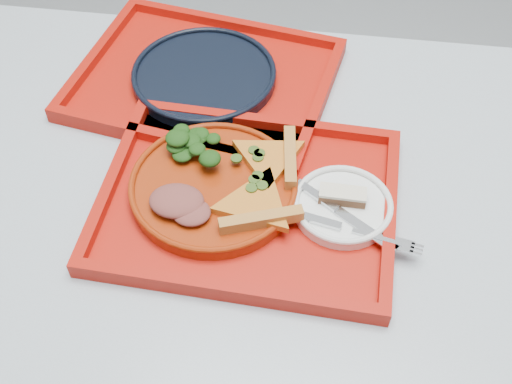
# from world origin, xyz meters

# --- Properties ---
(ground) EXTENTS (10.00, 10.00, 0.00)m
(ground) POSITION_xyz_m (0.00, 0.00, 0.00)
(ground) COLOR #979A9F
(ground) RESTS_ON ground
(table) EXTENTS (1.60, 0.80, 0.75)m
(table) POSITION_xyz_m (0.00, 0.00, 0.68)
(table) COLOR #99A2AB
(table) RESTS_ON ground
(tray_main) EXTENTS (0.46, 0.37, 0.01)m
(tray_main) POSITION_xyz_m (-0.12, -0.06, 0.76)
(tray_main) COLOR #A81308
(tray_main) RESTS_ON table
(tray_far) EXTENTS (0.50, 0.42, 0.01)m
(tray_far) POSITION_xyz_m (-0.24, 0.21, 0.76)
(tray_far) COLOR #A81308
(tray_far) RESTS_ON table
(dinner_plate) EXTENTS (0.26, 0.26, 0.02)m
(dinner_plate) POSITION_xyz_m (-0.18, -0.05, 0.77)
(dinner_plate) COLOR maroon
(dinner_plate) RESTS_ON tray_main
(side_plate) EXTENTS (0.15, 0.15, 0.01)m
(side_plate) POSITION_xyz_m (0.02, -0.06, 0.77)
(side_plate) COLOR white
(side_plate) RESTS_ON tray_main
(navy_plate) EXTENTS (0.26, 0.26, 0.02)m
(navy_plate) POSITION_xyz_m (-0.24, 0.21, 0.77)
(navy_plate) COLOR black
(navy_plate) RESTS_ON tray_far
(pizza_slice_a) EXTENTS (0.16, 0.17, 0.02)m
(pizza_slice_a) POSITION_xyz_m (-0.11, -0.08, 0.79)
(pizza_slice_a) COLOR gold
(pizza_slice_a) RESTS_ON dinner_plate
(pizza_slice_b) EXTENTS (0.15, 0.13, 0.02)m
(pizza_slice_b) POSITION_xyz_m (-0.10, 0.01, 0.79)
(pizza_slice_b) COLOR gold
(pizza_slice_b) RESTS_ON dinner_plate
(salad_heap) EXTENTS (0.09, 0.08, 0.04)m
(salad_heap) POSITION_xyz_m (-0.21, 0.01, 0.80)
(salad_heap) COLOR black
(salad_heap) RESTS_ON dinner_plate
(meat_portion) EXTENTS (0.08, 0.07, 0.02)m
(meat_portion) POSITION_xyz_m (-0.23, -0.10, 0.79)
(meat_portion) COLOR brown
(meat_portion) RESTS_ON dinner_plate
(dessert_bar) EXTENTS (0.07, 0.03, 0.02)m
(dessert_bar) POSITION_xyz_m (0.02, -0.05, 0.79)
(dessert_bar) COLOR #522B1B
(dessert_bar) RESTS_ON side_plate
(knife) EXTENTS (0.16, 0.12, 0.01)m
(knife) POSITION_xyz_m (0.02, -0.08, 0.78)
(knife) COLOR silver
(knife) RESTS_ON side_plate
(fork) EXTENTS (0.19, 0.06, 0.01)m
(fork) POSITION_xyz_m (0.03, -0.11, 0.78)
(fork) COLOR silver
(fork) RESTS_ON side_plate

